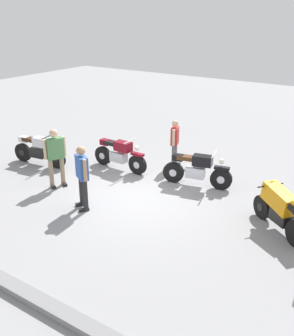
{
  "coord_description": "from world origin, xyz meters",
  "views": [
    {
      "loc": [
        -5.85,
        8.24,
        4.91
      ],
      "look_at": [
        -0.08,
        -0.37,
        0.75
      ],
      "focal_mm": 42.47,
      "sensor_mm": 36.0,
      "label": 1
    }
  ],
  "objects_px": {
    "person_in_green_shirt": "(55,154)",
    "person_in_red_shirt": "(175,141)",
    "motorcycle_orange_sportbike": "(280,208)",
    "person_in_blue_shirt": "(82,173)",
    "motorcycle_black_cruiser": "(197,169)",
    "motorcycle_silver_cruiser": "(39,150)",
    "motorcycle_maroon_cruiser": "(119,154)"
  },
  "relations": [
    {
      "from": "person_in_blue_shirt",
      "to": "motorcycle_orange_sportbike",
      "type": "bearing_deg",
      "value": 141.71
    },
    {
      "from": "person_in_blue_shirt",
      "to": "person_in_red_shirt",
      "type": "xyz_separation_m",
      "value": [
        -0.47,
        -3.92,
        -0.1
      ]
    },
    {
      "from": "motorcycle_maroon_cruiser",
      "to": "motorcycle_black_cruiser",
      "type": "bearing_deg",
      "value": 6.47
    },
    {
      "from": "motorcycle_silver_cruiser",
      "to": "person_in_red_shirt",
      "type": "relative_size",
      "value": 1.31
    },
    {
      "from": "motorcycle_orange_sportbike",
      "to": "person_in_red_shirt",
      "type": "bearing_deg",
      "value": 9.61
    },
    {
      "from": "motorcycle_orange_sportbike",
      "to": "person_in_red_shirt",
      "type": "relative_size",
      "value": 1.04
    },
    {
      "from": "person_in_blue_shirt",
      "to": "motorcycle_maroon_cruiser",
      "type": "bearing_deg",
      "value": -130.41
    },
    {
      "from": "motorcycle_orange_sportbike",
      "to": "motorcycle_silver_cruiser",
      "type": "relative_size",
      "value": 0.8
    },
    {
      "from": "person_in_green_shirt",
      "to": "person_in_red_shirt",
      "type": "bearing_deg",
      "value": 82.31
    },
    {
      "from": "motorcycle_orange_sportbike",
      "to": "motorcycle_maroon_cruiser",
      "type": "bearing_deg",
      "value": 27.38
    },
    {
      "from": "motorcycle_silver_cruiser",
      "to": "person_in_blue_shirt",
      "type": "xyz_separation_m",
      "value": [
        -3.4,
        1.55,
        0.47
      ]
    },
    {
      "from": "motorcycle_maroon_cruiser",
      "to": "person_in_red_shirt",
      "type": "distance_m",
      "value": 1.86
    },
    {
      "from": "motorcycle_black_cruiser",
      "to": "motorcycle_orange_sportbike",
      "type": "height_order",
      "value": "motorcycle_orange_sportbike"
    },
    {
      "from": "motorcycle_silver_cruiser",
      "to": "person_in_green_shirt",
      "type": "xyz_separation_m",
      "value": [
        -1.8,
        0.93,
        0.49
      ]
    },
    {
      "from": "motorcycle_black_cruiser",
      "to": "person_in_blue_shirt",
      "type": "height_order",
      "value": "person_in_blue_shirt"
    },
    {
      "from": "motorcycle_orange_sportbike",
      "to": "motorcycle_maroon_cruiser",
      "type": "relative_size",
      "value": 0.79
    },
    {
      "from": "motorcycle_silver_cruiser",
      "to": "person_in_green_shirt",
      "type": "distance_m",
      "value": 2.08
    },
    {
      "from": "motorcycle_orange_sportbike",
      "to": "person_in_green_shirt",
      "type": "distance_m",
      "value": 6.33
    },
    {
      "from": "motorcycle_black_cruiser",
      "to": "person_in_blue_shirt",
      "type": "bearing_deg",
      "value": -134.0
    },
    {
      "from": "motorcycle_black_cruiser",
      "to": "person_in_blue_shirt",
      "type": "relative_size",
      "value": 1.2
    },
    {
      "from": "motorcycle_silver_cruiser",
      "to": "person_in_red_shirt",
      "type": "distance_m",
      "value": 4.56
    },
    {
      "from": "motorcycle_black_cruiser",
      "to": "motorcycle_maroon_cruiser",
      "type": "xyz_separation_m",
      "value": [
        2.7,
        0.22,
        0.0
      ]
    },
    {
      "from": "motorcycle_orange_sportbike",
      "to": "person_in_blue_shirt",
      "type": "relative_size",
      "value": 0.96
    },
    {
      "from": "motorcycle_black_cruiser",
      "to": "person_in_red_shirt",
      "type": "relative_size",
      "value": 1.3
    },
    {
      "from": "motorcycle_silver_cruiser",
      "to": "person_in_blue_shirt",
      "type": "height_order",
      "value": "person_in_blue_shirt"
    },
    {
      "from": "person_in_blue_shirt",
      "to": "motorcycle_black_cruiser",
      "type": "bearing_deg",
      "value": 179.86
    },
    {
      "from": "motorcycle_orange_sportbike",
      "to": "motorcycle_maroon_cruiser",
      "type": "xyz_separation_m",
      "value": [
        5.51,
        -1.0,
        -0.07
      ]
    },
    {
      "from": "motorcycle_orange_sportbike",
      "to": "motorcycle_maroon_cruiser",
      "type": "height_order",
      "value": "motorcycle_orange_sportbike"
    },
    {
      "from": "motorcycle_orange_sportbike",
      "to": "motorcycle_maroon_cruiser",
      "type": "distance_m",
      "value": 5.6
    },
    {
      "from": "motorcycle_orange_sportbike",
      "to": "person_in_red_shirt",
      "type": "distance_m",
      "value": 4.7
    },
    {
      "from": "person_in_green_shirt",
      "to": "motorcycle_black_cruiser",
      "type": "bearing_deg",
      "value": 58.75
    },
    {
      "from": "motorcycle_orange_sportbike",
      "to": "person_in_red_shirt",
      "type": "height_order",
      "value": "person_in_red_shirt"
    }
  ]
}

